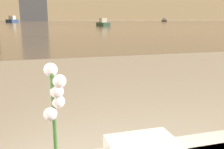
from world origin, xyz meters
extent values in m
cylinder|color=#38662D|center=(-0.52, 0.77, 0.79)|extent=(0.01, 0.01, 0.30)
sphere|color=silver|center=(-0.52, 0.78, 0.94)|extent=(0.04, 0.04, 0.04)
sphere|color=silver|center=(-0.50, 0.76, 0.91)|extent=(0.04, 0.04, 0.04)
sphere|color=silver|center=(-0.51, 0.77, 0.87)|extent=(0.04, 0.04, 0.04)
sphere|color=silver|center=(-0.50, 0.77, 0.84)|extent=(0.04, 0.04, 0.04)
sphere|color=silver|center=(-0.53, 0.76, 0.81)|extent=(0.04, 0.04, 0.04)
cube|color=white|center=(-0.18, 0.86, 0.60)|extent=(0.27, 0.21, 0.04)
cube|color=gray|center=(0.00, 62.00, 0.01)|extent=(180.00, 110.00, 0.01)
cube|color=#335647|center=(8.08, 34.73, 0.27)|extent=(1.37, 3.09, 0.52)
cube|color=silver|center=(8.08, 34.73, 0.83)|extent=(0.87, 1.20, 0.60)
cube|color=navy|center=(-7.31, 71.50, 0.42)|extent=(2.85, 4.90, 0.81)
cube|color=silver|center=(-7.31, 71.50, 1.29)|extent=(1.61, 2.00, 0.93)
cube|color=#4C4C51|center=(39.34, 76.47, 0.29)|extent=(1.91, 3.43, 0.57)
cube|color=silver|center=(39.34, 76.47, 0.90)|extent=(1.10, 1.39, 0.65)
camera|label=1|loc=(-0.54, 0.05, 1.08)|focal=40.00mm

